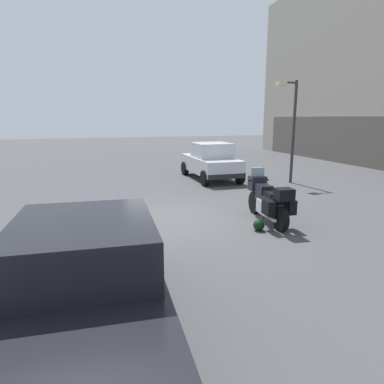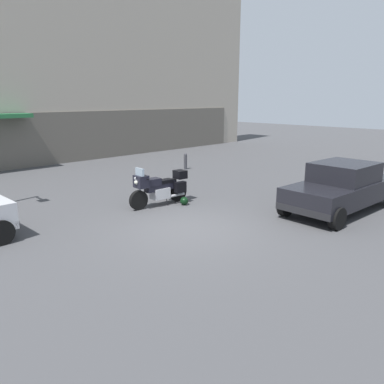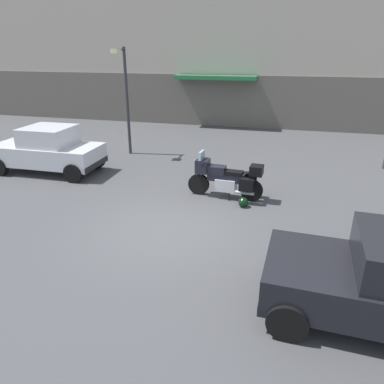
{
  "view_description": "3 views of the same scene",
  "coord_description": "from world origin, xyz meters",
  "px_view_note": "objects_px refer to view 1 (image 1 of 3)",
  "views": [
    {
      "loc": [
        8.8,
        -2.11,
        2.74
      ],
      "look_at": [
        -0.03,
        0.61,
        0.71
      ],
      "focal_mm": 31.79,
      "sensor_mm": 36.0,
      "label": 1
    },
    {
      "loc": [
        -6.93,
        -7.15,
        3.52
      ],
      "look_at": [
        0.92,
        0.72,
        0.77
      ],
      "focal_mm": 35.54,
      "sensor_mm": 36.0,
      "label": 2
    },
    {
      "loc": [
        2.57,
        -7.5,
        4.18
      ],
      "look_at": [
        0.36,
        1.04,
        0.63
      ],
      "focal_mm": 33.62,
      "sensor_mm": 36.0,
      "label": 3
    }
  ],
  "objects_px": {
    "car_sedan_far": "(87,280)",
    "car_hatchback_near": "(211,161)",
    "streetlamp_curbside": "(291,121)",
    "helmet": "(259,225)",
    "motorcycle": "(268,199)"
  },
  "relations": [
    {
      "from": "car_sedan_far",
      "to": "car_hatchback_near",
      "type": "bearing_deg",
      "value": 155.42
    },
    {
      "from": "car_sedan_far",
      "to": "streetlamp_curbside",
      "type": "xyz_separation_m",
      "value": [
        -8.41,
        8.22,
        1.82
      ]
    },
    {
      "from": "helmet",
      "to": "streetlamp_curbside",
      "type": "bearing_deg",
      "value": 141.79
    },
    {
      "from": "helmet",
      "to": "car_hatchback_near",
      "type": "relative_size",
      "value": 0.07
    },
    {
      "from": "helmet",
      "to": "car_hatchback_near",
      "type": "bearing_deg",
      "value": 169.25
    },
    {
      "from": "motorcycle",
      "to": "streetlamp_curbside",
      "type": "xyz_separation_m",
      "value": [
        -4.73,
        3.62,
        1.98
      ]
    },
    {
      "from": "streetlamp_curbside",
      "to": "car_sedan_far",
      "type": "bearing_deg",
      "value": -44.32
    },
    {
      "from": "motorcycle",
      "to": "streetlamp_curbside",
      "type": "bearing_deg",
      "value": -32.85
    },
    {
      "from": "motorcycle",
      "to": "car_hatchback_near",
      "type": "height_order",
      "value": "car_hatchback_near"
    },
    {
      "from": "car_sedan_far",
      "to": "streetlamp_curbside",
      "type": "height_order",
      "value": "streetlamp_curbside"
    },
    {
      "from": "car_hatchback_near",
      "to": "motorcycle",
      "type": "bearing_deg",
      "value": 172.65
    },
    {
      "from": "helmet",
      "to": "car_sedan_far",
      "type": "bearing_deg",
      "value": -52.45
    },
    {
      "from": "car_hatchback_near",
      "to": "car_sedan_far",
      "type": "distance_m",
      "value": 11.54
    },
    {
      "from": "motorcycle",
      "to": "helmet",
      "type": "bearing_deg",
      "value": 141.11
    },
    {
      "from": "car_hatchback_near",
      "to": "car_sedan_far",
      "type": "height_order",
      "value": "car_hatchback_near"
    }
  ]
}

